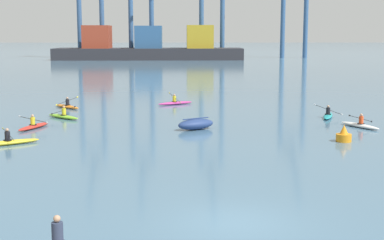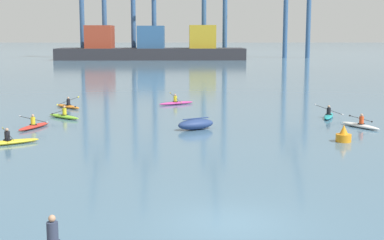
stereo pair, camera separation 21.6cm
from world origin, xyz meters
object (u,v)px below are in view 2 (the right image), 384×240
(seated_onlooker, at_px, (53,233))
(kayak_lime, at_px, (64,116))
(channel_buoy, at_px, (344,136))
(kayak_orange, at_px, (68,106))
(kayak_magenta, at_px, (176,103))
(kayak_white, at_px, (360,125))
(kayak_red, at_px, (34,126))
(kayak_yellow, at_px, (9,141))
(container_barge, at_px, (151,48))
(capsized_dinghy, at_px, (196,124))
(kayak_teal, at_px, (329,115))

(seated_onlooker, bearing_deg, kayak_lime, 101.41)
(channel_buoy, xyz_separation_m, kayak_orange, (-19.11, 15.37, -0.19))
(channel_buoy, bearing_deg, kayak_magenta, 119.57)
(kayak_white, distance_m, kayak_magenta, 17.77)
(channel_buoy, distance_m, kayak_orange, 24.53)
(kayak_red, bearing_deg, kayak_yellow, -89.43)
(kayak_magenta, bearing_deg, kayak_orange, -166.31)
(kayak_orange, xyz_separation_m, kayak_lime, (0.91, -5.90, 0.00))
(kayak_yellow, bearing_deg, container_barge, 89.03)
(kayak_white, bearing_deg, kayak_yellow, -165.72)
(container_barge, xyz_separation_m, kayak_magenta, (7.38, -89.56, -2.73))
(kayak_white, bearing_deg, kayak_lime, 167.76)
(kayak_orange, bearing_deg, kayak_yellow, -90.27)
(container_barge, xyz_separation_m, kayak_yellow, (-1.83, -107.71, -2.73))
(capsized_dinghy, bearing_deg, kayak_white, 3.15)
(channel_buoy, bearing_deg, kayak_white, 63.05)
(kayak_lime, distance_m, seated_onlooker, 27.97)
(kayak_teal, height_order, seated_onlooker, seated_onlooker)
(capsized_dinghy, relative_size, kayak_yellow, 0.88)
(channel_buoy, relative_size, seated_onlooker, 1.12)
(capsized_dinghy, bearing_deg, kayak_yellow, -155.28)
(channel_buoy, height_order, kayak_red, channel_buoy)
(kayak_white, xyz_separation_m, kayak_magenta, (-12.51, 12.62, 0.00))
(container_barge, bearing_deg, channel_buoy, -80.80)
(container_barge, relative_size, kayak_magenta, 14.10)
(capsized_dinghy, bearing_deg, kayak_lime, 152.26)
(kayak_orange, xyz_separation_m, kayak_magenta, (9.13, 2.22, -0.00))
(kayak_teal, distance_m, kayak_white, 4.62)
(channel_buoy, height_order, kayak_lime, channel_buoy)
(kayak_lime, relative_size, kayak_yellow, 0.92)
(kayak_teal, relative_size, kayak_yellow, 1.07)
(kayak_yellow, distance_m, seated_onlooker, 18.58)
(kayak_orange, distance_m, kayak_white, 24.01)
(capsized_dinghy, height_order, kayak_white, kayak_white)
(kayak_magenta, bearing_deg, kayak_teal, -35.10)
(capsized_dinghy, height_order, kayak_red, kayak_red)
(seated_onlooker, bearing_deg, capsized_dinghy, 79.39)
(kayak_teal, height_order, kayak_red, kayak_teal)
(kayak_orange, height_order, kayak_magenta, kayak_magenta)
(container_barge, relative_size, capsized_dinghy, 16.31)
(kayak_teal, height_order, kayak_magenta, kayak_magenta)
(kayak_red, bearing_deg, channel_buoy, -14.53)
(kayak_red, bearing_deg, capsized_dinghy, -3.30)
(kayak_orange, height_order, seated_onlooker, seated_onlooker)
(kayak_teal, xyz_separation_m, kayak_red, (-20.79, -4.50, -0.00))
(capsized_dinghy, relative_size, channel_buoy, 2.80)
(kayak_orange, height_order, kayak_teal, kayak_teal)
(kayak_lime, distance_m, kayak_magenta, 11.56)
(channel_buoy, xyz_separation_m, kayak_magenta, (-9.98, 17.59, -0.19))
(seated_onlooker, bearing_deg, container_barge, 92.14)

